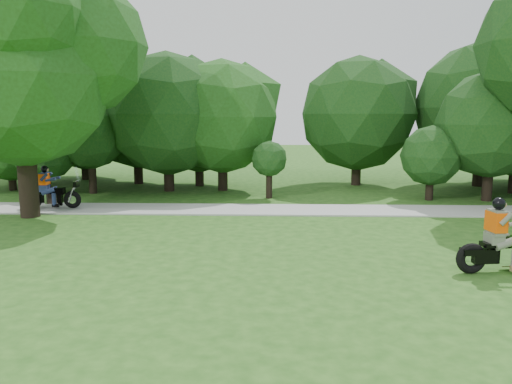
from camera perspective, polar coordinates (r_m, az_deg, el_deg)
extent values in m
plane|color=#234F16|center=(11.87, 9.71, -9.56)|extent=(100.00, 100.00, 0.00)
cube|color=#ADADA7|center=(19.57, 6.61, -2.06)|extent=(60.00, 2.20, 0.06)
cylinder|color=black|center=(24.57, -3.82, 2.27)|extent=(0.48, 0.48, 1.80)
sphere|color=#224A15|center=(24.41, -3.89, 8.57)|extent=(5.53, 5.53, 5.53)
cylinder|color=black|center=(26.93, 11.38, 2.69)|extent=(0.50, 0.50, 1.80)
sphere|color=#113915|center=(26.78, 11.57, 8.75)|extent=(5.98, 5.98, 5.98)
cylinder|color=black|center=(25.17, -22.76, 1.06)|extent=(0.35, 0.35, 1.20)
sphere|color=#113915|center=(25.02, -22.98, 4.67)|extent=(3.05, 3.05, 3.05)
cylinder|color=black|center=(24.68, -9.93, 2.17)|extent=(0.50, 0.50, 1.79)
sphere|color=#113915|center=(24.51, -10.11, 8.75)|extent=(5.94, 5.94, 5.94)
cylinder|color=black|center=(24.86, -18.18, 1.81)|extent=(0.37, 0.37, 1.71)
sphere|color=#113915|center=(24.71, -18.40, 6.26)|extent=(3.31, 3.31, 3.31)
cylinder|color=black|center=(26.57, 27.24, 1.23)|extent=(0.33, 0.33, 1.28)
cylinder|color=black|center=(27.62, -13.31, 2.78)|extent=(0.48, 0.48, 1.80)
sphere|color=#113915|center=(27.47, -13.51, 8.42)|extent=(5.58, 5.58, 5.58)
cylinder|color=black|center=(23.05, 19.21, 0.46)|extent=(0.33, 0.33, 1.09)
sphere|color=#113915|center=(22.90, 19.39, 3.93)|extent=(2.63, 2.63, 2.63)
cylinder|color=black|center=(30.32, -18.84, 3.07)|extent=(0.57, 0.57, 1.80)
sphere|color=#113915|center=(30.19, -19.15, 9.26)|extent=(7.30, 7.30, 7.30)
cylinder|color=black|center=(28.43, 24.08, 2.41)|extent=(0.54, 0.54, 1.80)
sphere|color=#113915|center=(28.29, 24.48, 8.74)|extent=(6.89, 6.89, 6.89)
cylinder|color=black|center=(30.75, -25.08, 2.78)|extent=(0.50, 0.50, 1.80)
sphere|color=#113915|center=(30.62, -25.43, 8.06)|extent=(5.96, 5.96, 5.96)
cylinder|color=black|center=(26.30, -6.48, 2.40)|extent=(0.45, 0.45, 1.56)
sphere|color=#113915|center=(26.14, -6.57, 7.67)|extent=(5.02, 5.02, 5.02)
cylinder|color=black|center=(22.26, 1.51, 0.88)|extent=(0.28, 0.28, 1.25)
sphere|color=#113915|center=(22.13, 1.52, 3.81)|extent=(1.60, 1.60, 1.60)
cylinder|color=black|center=(27.41, -26.08, 1.25)|extent=(0.37, 0.37, 1.03)
sphere|color=#224A15|center=(27.27, -26.31, 4.58)|extent=(3.33, 3.33, 3.33)
cylinder|color=black|center=(23.77, 24.95, 1.23)|extent=(0.43, 0.43, 1.80)
sphere|color=#113915|center=(23.60, 25.33, 7.03)|extent=(4.64, 4.64, 4.64)
cylinder|color=black|center=(19.84, -24.75, 3.37)|extent=(0.68, 0.68, 4.20)
sphere|color=#224A15|center=(19.82, -25.30, 11.74)|extent=(6.40, 6.40, 6.40)
sphere|color=#224A15|center=(19.95, -19.79, 15.50)|extent=(5.12, 5.12, 5.12)
torus|color=black|center=(12.88, 23.37, -6.98)|extent=(0.76, 0.32, 0.74)
cube|color=black|center=(13.21, 25.98, -6.52)|extent=(1.32, 0.44, 0.34)
cube|color=silver|center=(13.31, 26.64, -6.46)|extent=(0.55, 0.43, 0.42)
cube|color=black|center=(13.07, 25.52, -5.41)|extent=(0.59, 0.41, 0.11)
cube|color=#575E4C|center=(13.04, 25.57, -4.78)|extent=(0.37, 0.44, 0.25)
cube|color=#575E4C|center=(12.97, 25.76, -3.13)|extent=(0.34, 0.48, 0.59)
cube|color=#FF4D05|center=(12.97, 25.77, -3.04)|extent=(0.37, 0.53, 0.47)
sphere|color=black|center=(12.91, 26.01, -1.19)|extent=(0.30, 0.30, 0.30)
torus|color=black|center=(21.46, -24.08, -0.80)|extent=(0.70, 0.23, 0.69)
torus|color=black|center=(20.90, -20.24, -0.81)|extent=(0.70, 0.23, 0.69)
cube|color=black|center=(21.23, -22.66, -0.67)|extent=(1.11, 0.29, 0.31)
cube|color=silver|center=(21.17, -22.27, -0.68)|extent=(0.49, 0.36, 0.39)
cube|color=black|center=(21.04, -21.70, 0.12)|extent=(0.52, 0.32, 0.26)
cube|color=black|center=(21.24, -23.00, 0.01)|extent=(0.53, 0.34, 0.10)
cylinder|color=silver|center=(20.83, -20.19, 0.12)|extent=(0.39, 0.06, 0.88)
cylinder|color=silver|center=(20.72, -19.82, 1.28)|extent=(0.06, 0.63, 0.04)
cube|color=black|center=(21.24, -24.20, -0.77)|extent=(0.42, 0.14, 0.33)
cube|color=black|center=(21.63, -23.75, -0.58)|extent=(0.42, 0.14, 0.33)
cube|color=navy|center=(21.22, -23.02, 0.37)|extent=(0.31, 0.39, 0.24)
cube|color=navy|center=(21.16, -23.03, 1.32)|extent=(0.27, 0.42, 0.55)
cube|color=#FF4D05|center=(21.16, -23.04, 1.38)|extent=(0.31, 0.47, 0.43)
sphere|color=black|center=(21.11, -23.03, 2.44)|extent=(0.28, 0.28, 0.28)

